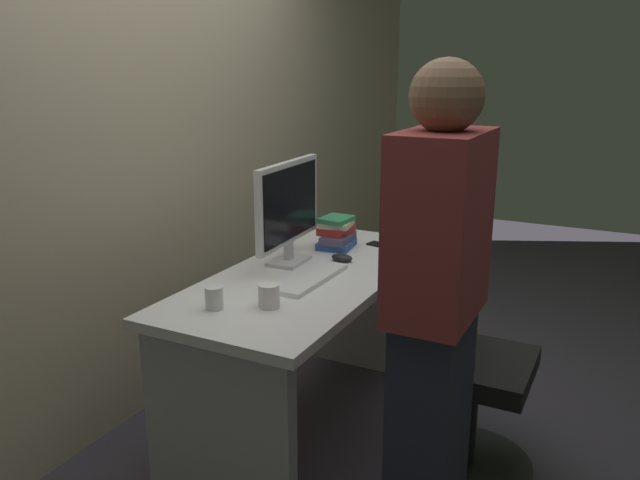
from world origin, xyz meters
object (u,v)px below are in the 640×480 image
at_px(office_chair, 460,370).
at_px(cell_phone, 382,245).
at_px(monitor, 288,207).
at_px(desk, 310,322).
at_px(cup_near_keyboard, 269,296).
at_px(cup_by_monitor, 214,298).
at_px(book_stack, 337,233).
at_px(person_at_desk, 435,317).
at_px(keyboard, 311,278).
at_px(mouse, 342,258).

distance_m(office_chair, cell_phone, 0.79).
bearing_deg(office_chair, monitor, 87.68).
distance_m(desk, monitor, 0.52).
height_order(office_chair, cell_phone, office_chair).
distance_m(cup_near_keyboard, cup_by_monitor, 0.20).
height_order(office_chair, cup_near_keyboard, office_chair).
bearing_deg(book_stack, monitor, 165.06).
relative_size(person_at_desk, cell_phone, 11.38).
xyz_separation_m(desk, office_chair, (0.05, -0.66, -0.10)).
height_order(desk, monitor, monitor).
xyz_separation_m(desk, cup_near_keyboard, (-0.42, -0.05, 0.28)).
relative_size(desk, cup_by_monitor, 17.90).
bearing_deg(cup_near_keyboard, cup_by_monitor, 121.80).
relative_size(office_chair, cup_by_monitor, 11.15).
distance_m(office_chair, cup_near_keyboard, 0.85).
bearing_deg(desk, keyboard, -149.66).
height_order(person_at_desk, cup_by_monitor, person_at_desk).
distance_m(mouse, cup_near_keyboard, 0.63).
distance_m(person_at_desk, cup_near_keyboard, 0.63).
relative_size(person_at_desk, keyboard, 3.81).
xyz_separation_m(mouse, cell_phone, (0.32, -0.07, -0.01)).
xyz_separation_m(keyboard, cup_near_keyboard, (-0.33, 0.00, 0.03)).
distance_m(keyboard, book_stack, 0.51).
xyz_separation_m(desk, cup_by_monitor, (-0.53, 0.11, 0.27)).
distance_m(person_at_desk, cell_phone, 1.11).
bearing_deg(cup_by_monitor, desk, -12.29).
bearing_deg(cup_by_monitor, book_stack, -3.29).
bearing_deg(book_stack, cup_by_monitor, 176.71).
bearing_deg(cup_near_keyboard, cell_phone, -4.43).
relative_size(desk, person_at_desk, 0.92).
relative_size(mouse, book_stack, 0.48).
relative_size(cup_near_keyboard, book_stack, 0.42).
distance_m(desk, cup_by_monitor, 0.60).
bearing_deg(monitor, mouse, -58.51).
relative_size(monitor, book_stack, 2.59).
distance_m(mouse, cell_phone, 0.32).
xyz_separation_m(cup_near_keyboard, book_stack, (0.82, 0.12, 0.03)).
relative_size(cup_by_monitor, book_stack, 0.40).
height_order(desk, book_stack, book_stack).
xyz_separation_m(person_at_desk, book_stack, (0.83, 0.75, -0.01)).
height_order(mouse, cell_phone, mouse).
bearing_deg(person_at_desk, book_stack, 41.77).
relative_size(keyboard, cup_near_keyboard, 4.89).
bearing_deg(cup_near_keyboard, keyboard, -0.02).
xyz_separation_m(mouse, book_stack, (0.19, 0.12, 0.05)).
bearing_deg(cell_phone, monitor, 160.06).
xyz_separation_m(desk, person_at_desk, (-0.44, -0.68, 0.31)).
bearing_deg(cup_by_monitor, office_chair, -53.56).
bearing_deg(person_at_desk, office_chair, 2.60).
bearing_deg(monitor, person_at_desk, -121.94).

